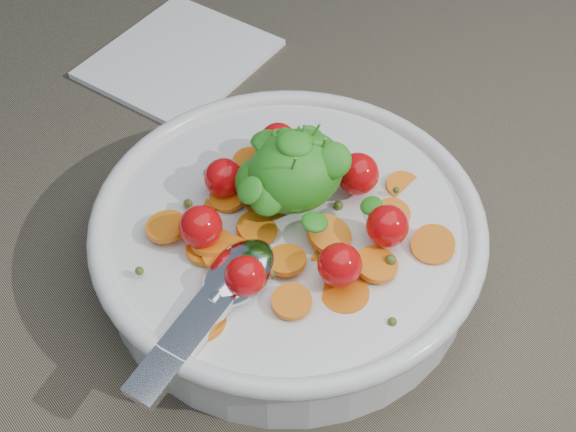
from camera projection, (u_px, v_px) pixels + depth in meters
ground at (297, 266)px, 0.55m from camera, size 6.00×6.00×0.00m
bowl at (288, 238)px, 0.53m from camera, size 0.28×0.26×0.11m
napkin at (179, 59)px, 0.70m from camera, size 0.17×0.16×0.01m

